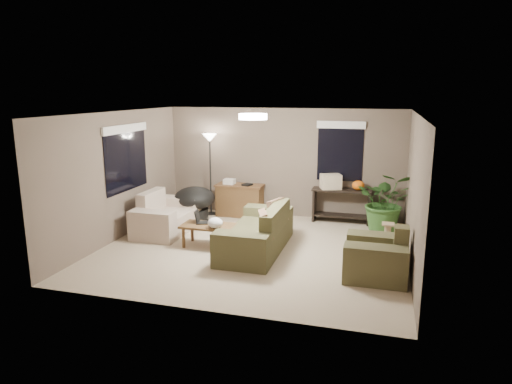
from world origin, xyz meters
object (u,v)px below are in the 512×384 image
(coffee_table, at_px, (208,228))
(console_table, at_px, (341,203))
(papasan_chair, at_px, (195,202))
(main_sofa, at_px, (258,235))
(loveseat, at_px, (165,218))
(cat_scratching_post, at_px, (387,238))
(desk, at_px, (240,200))
(armchair, at_px, (377,258))
(floor_lamp, at_px, (210,147))
(houseplant, at_px, (386,208))

(coffee_table, height_order, console_table, console_table)
(console_table, distance_m, papasan_chair, 3.27)
(main_sofa, bearing_deg, loveseat, 165.02)
(main_sofa, relative_size, cat_scratching_post, 4.40)
(coffee_table, height_order, desk, desk)
(coffee_table, relative_size, desk, 0.91)
(coffee_table, xyz_separation_m, cat_scratching_post, (3.25, 0.74, -0.14))
(armchair, relative_size, coffee_table, 1.00)
(desk, distance_m, floor_lamp, 1.41)
(armchair, height_order, coffee_table, armchair)
(desk, distance_m, console_table, 2.34)
(desk, distance_m, papasan_chair, 1.11)
(main_sofa, xyz_separation_m, floor_lamp, (-1.76, 2.14, 1.30))
(desk, bearing_deg, armchair, -41.71)
(console_table, bearing_deg, papasan_chair, -164.57)
(loveseat, relative_size, armchair, 1.60)
(desk, relative_size, console_table, 0.85)
(loveseat, bearing_deg, desk, 54.85)
(desk, height_order, houseplant, houseplant)
(loveseat, relative_size, floor_lamp, 0.84)
(main_sofa, distance_m, console_table, 2.63)
(coffee_table, height_order, papasan_chair, papasan_chair)
(main_sofa, xyz_separation_m, papasan_chair, (-1.87, 1.42, 0.17))
(armchair, distance_m, floor_lamp, 4.96)
(main_sofa, distance_m, desk, 2.42)
(cat_scratching_post, bearing_deg, houseplant, 92.27)
(papasan_chair, xyz_separation_m, floor_lamp, (0.11, 0.72, 1.13))
(houseplant, bearing_deg, main_sofa, -140.14)
(floor_lamp, bearing_deg, cat_scratching_post, -19.61)
(cat_scratching_post, bearing_deg, armchair, -96.83)
(main_sofa, distance_m, houseplant, 2.92)
(cat_scratching_post, bearing_deg, coffee_table, -167.20)
(desk, height_order, cat_scratching_post, desk)
(main_sofa, bearing_deg, floor_lamp, 129.45)
(main_sofa, relative_size, loveseat, 1.37)
(loveseat, xyz_separation_m, armchair, (4.30, -1.24, 0.00))
(loveseat, xyz_separation_m, floor_lamp, (0.41, 1.56, 1.30))
(armchair, relative_size, cat_scratching_post, 2.00)
(main_sofa, height_order, houseplant, houseplant)
(cat_scratching_post, bearing_deg, floor_lamp, 160.39)
(armchair, height_order, console_table, armchair)
(desk, relative_size, cat_scratching_post, 2.20)
(houseplant, relative_size, cat_scratching_post, 2.54)
(houseplant, bearing_deg, desk, 174.70)
(papasan_chair, xyz_separation_m, houseplant, (4.11, 0.45, 0.03))
(desk, relative_size, papasan_chair, 1.15)
(houseplant, distance_m, cat_scratching_post, 1.20)
(console_table, xyz_separation_m, papasan_chair, (-3.15, -0.87, 0.03))
(armchair, distance_m, papasan_chair, 4.50)
(papasan_chair, bearing_deg, houseplant, 6.19)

